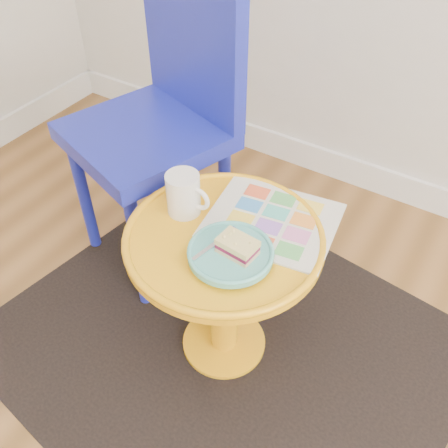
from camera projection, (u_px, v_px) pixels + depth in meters
The scene contains 9 objects.
room_walls at pixel (103, 276), 1.66m from camera, with size 4.00×4.00×4.00m.
rug at pixel (224, 343), 1.54m from camera, with size 1.30×1.10×0.01m, color black.
side_table at pixel (224, 272), 1.31m from camera, with size 0.49×0.49×0.47m.
chair at pixel (165, 110), 1.50m from camera, with size 0.54×0.54×0.96m.
newspaper at pixel (272, 220), 1.26m from camera, with size 0.32×0.27×0.01m, color silver.
mug at pixel (184, 193), 1.25m from camera, with size 0.12×0.09×0.11m.
plate at pixel (231, 254), 1.15m from camera, with size 0.20×0.20×0.02m.
cake_slice at pixel (237, 246), 1.13m from camera, with size 0.09×0.07×0.04m.
fork at pixel (217, 242), 1.16m from camera, with size 0.04×0.14×0.00m.
Camera 1 is at (-0.07, 0.29, 1.33)m, focal length 40.00 mm.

